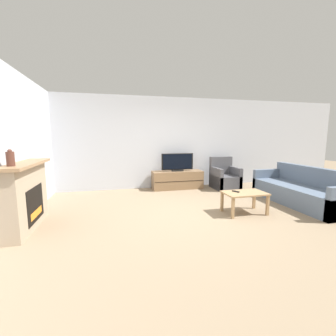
# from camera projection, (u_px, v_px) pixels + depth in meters

# --- Properties ---
(ground_plane) EXTENTS (24.00, 24.00, 0.00)m
(ground_plane) POSITION_uv_depth(u_px,v_px,m) (193.00, 213.00, 4.58)
(ground_plane) COLOR #89755B
(wall_back) EXTENTS (12.00, 0.06, 2.70)m
(wall_back) POSITION_uv_depth(u_px,v_px,m) (166.00, 143.00, 6.77)
(wall_back) COLOR silver
(wall_back) RESTS_ON ground
(wall_left) EXTENTS (0.06, 12.00, 2.70)m
(wall_left) POSITION_uv_depth(u_px,v_px,m) (10.00, 148.00, 3.65)
(wall_left) COLOR silver
(wall_left) RESTS_ON ground
(fireplace) EXTENTS (0.41, 1.53, 1.12)m
(fireplace) POSITION_uv_depth(u_px,v_px,m) (25.00, 195.00, 3.76)
(fireplace) COLOR tan
(fireplace) RESTS_ON ground
(mantel_vase_left) EXTENTS (0.11, 0.11, 0.25)m
(mantel_vase_left) POSITION_uv_depth(u_px,v_px,m) (10.00, 158.00, 3.23)
(mantel_vase_left) COLOR #512D23
(mantel_vase_left) RESTS_ON fireplace
(tv_stand) EXTENTS (1.49, 0.50, 0.53)m
(tv_stand) POSITION_uv_depth(u_px,v_px,m) (177.00, 180.00, 6.68)
(tv_stand) COLOR brown
(tv_stand) RESTS_ON ground
(tv) EXTENTS (0.95, 0.18, 0.52)m
(tv) POSITION_uv_depth(u_px,v_px,m) (177.00, 163.00, 6.61)
(tv) COLOR black
(tv) RESTS_ON tv_stand
(armchair) EXTENTS (0.70, 0.76, 0.93)m
(armchair) POSITION_uv_depth(u_px,v_px,m) (224.00, 178.00, 6.71)
(armchair) COLOR #4C4C51
(armchair) RESTS_ON ground
(coffee_table) EXTENTS (0.84, 0.52, 0.43)m
(coffee_table) POSITION_uv_depth(u_px,v_px,m) (245.00, 196.00, 4.50)
(coffee_table) COLOR #A37F56
(coffee_table) RESTS_ON ground
(remote) EXTENTS (0.11, 0.15, 0.02)m
(remote) POSITION_uv_depth(u_px,v_px,m) (236.00, 191.00, 4.53)
(remote) COLOR black
(remote) RESTS_ON coffee_table
(couch) EXTENTS (0.91, 2.28, 0.84)m
(couch) POSITION_uv_depth(u_px,v_px,m) (301.00, 192.00, 5.17)
(couch) COLOR slate
(couch) RESTS_ON ground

